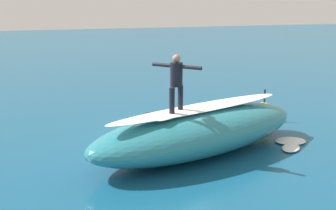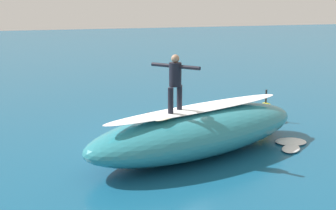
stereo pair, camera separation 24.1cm
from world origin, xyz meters
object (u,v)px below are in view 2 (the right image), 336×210
Objects in this scene: surfboard_paddling at (163,122)px; buoy_marker at (265,112)px; surfer_paddling at (161,117)px; surfer_riding at (175,79)px; surfboard_riding at (175,113)px.

surfboard_paddling is 4.03m from buoy_marker.
surfboard_paddling is 1.42× the size of surfer_paddling.
surfer_riding is 0.75× the size of surfboard_paddling.
surfer_riding reaches higher than surfer_paddling.
buoy_marker is (-4.70, -2.69, -1.05)m from surfboard_riding.
surfer_paddling reaches higher than surfboard_paddling.
surfboard_riding is 0.91× the size of surfboard_paddling.
surfer_paddling is (-0.76, -3.76, -1.20)m from surfboard_riding.
surfer_paddling is (0.03, -0.12, 0.17)m from surfboard_paddling.
surfer_paddling is 1.26× the size of buoy_marker.
surfer_paddling is 4.08m from buoy_marker.
surfer_paddling is at bearing -141.35° from surfer_riding.
surfboard_paddling is (-0.79, -3.65, -1.37)m from surfboard_riding.
surfer_paddling is at bearing 180.00° from surfboard_paddling.
surfboard_paddling is (-0.79, -3.65, -2.37)m from surfer_riding.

